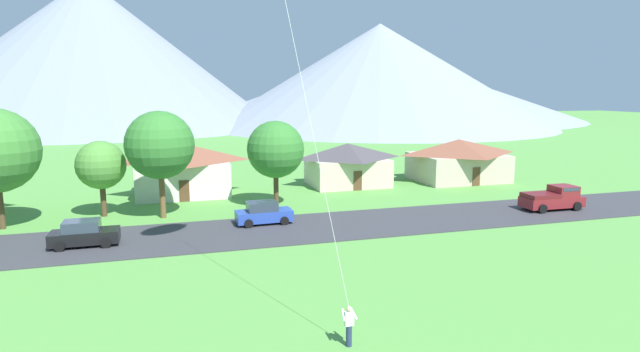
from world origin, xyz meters
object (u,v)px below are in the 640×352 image
Objects in this scene: tree_near_left at (160,145)px; tree_near_right at (101,165)px; house_leftmost at (183,168)px; tree_center at (276,150)px; parked_car_blue_west_end at (264,213)px; pickup_truck_maroon_west_side at (553,198)px; house_left_center at (347,164)px; house_rightmost at (458,159)px; parked_car_black_mid_west at (84,234)px.

tree_near_left is 5.21m from tree_near_right.
tree_near_left is (-1.81, -8.72, 3.19)m from house_leftmost.
tree_center is 1.76× the size of parked_car_blue_west_end.
tree_center is 14.06m from tree_near_right.
tree_near_left is 32.69m from pickup_truck_maroon_west_side.
tree_near_left is at bearing -171.54° from tree_center.
tree_near_right is 1.17× the size of pickup_truck_maroon_west_side.
house_leftmost is 1.77× the size of pickup_truck_maroon_west_side.
tree_near_right reaches higher than pickup_truck_maroon_west_side.
tree_center is at bearing 160.29° from pickup_truck_maroon_west_side.
tree_center is (-9.35, -7.91, 2.68)m from house_left_center.
tree_near_left reaches higher than house_rightmost.
house_left_center is at bearing 2.02° from house_leftmost.
pickup_truck_maroon_west_side is at bearing -90.24° from house_rightmost.
parked_car_black_mid_west is (-0.26, -8.42, -3.29)m from tree_near_right.
tree_near_right reaches higher than parked_car_black_mid_west.
house_leftmost reaches higher than parked_car_blue_west_end.
parked_car_blue_west_end is 24.46m from pickup_truck_maroon_west_side.
tree_near_right is 1.44× the size of parked_car_blue_west_end.
tree_near_left reaches higher than parked_car_blue_west_end.
house_left_center is 21.27m from tree_near_left.
house_rightmost is 1.68× the size of tree_near_right.
parked_car_black_mid_west is (-36.57, -15.24, -1.53)m from house_rightmost.
parked_car_black_mid_west is at bearing -169.43° from parked_car_blue_west_end.
house_leftmost is 16.76m from parked_car_black_mid_west.
pickup_truck_maroon_west_side is (36.25, -8.41, -3.10)m from tree_near_right.
house_leftmost is 1.09× the size of tree_near_left.
house_leftmost is 1.51× the size of tree_near_right.
tree_near_right is 13.79m from parked_car_blue_west_end.
house_rightmost is 2.42× the size of parked_car_blue_west_end.
parked_car_black_mid_west is 36.51m from pickup_truck_maroon_west_side.
house_rightmost reaches higher than pickup_truck_maroon_west_side.
parked_car_blue_west_end is at bearing -27.34° from tree_near_right.
tree_near_right is at bearing 178.15° from tree_center.
house_leftmost is at bearing 47.04° from tree_near_right.
parked_car_black_mid_west is (-4.84, -6.56, -4.94)m from tree_near_left.
pickup_truck_maroon_west_side is at bearing -19.71° from tree_center.
house_leftmost is 17.00m from house_left_center.
house_leftmost is 2.20× the size of parked_car_black_mid_west.
parked_car_blue_west_end is (-24.42, -12.97, -1.53)m from house_rightmost.
house_leftmost is 9.46m from tree_near_left.
tree_near_left is 9.53m from parked_car_black_mid_west.
house_rightmost is 39.65m from parked_car_black_mid_west.
house_rightmost is at bearing 10.64° from tree_near_right.
tree_center reaches higher than pickup_truck_maroon_west_side.
tree_near_right is 37.34m from pickup_truck_maroon_west_side.
tree_near_right is (-6.39, -6.86, 1.54)m from house_leftmost.
tree_center is 1.43× the size of pickup_truck_maroon_west_side.
house_leftmost is 1.08× the size of house_left_center.
tree_near_right reaches higher than parked_car_blue_west_end.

